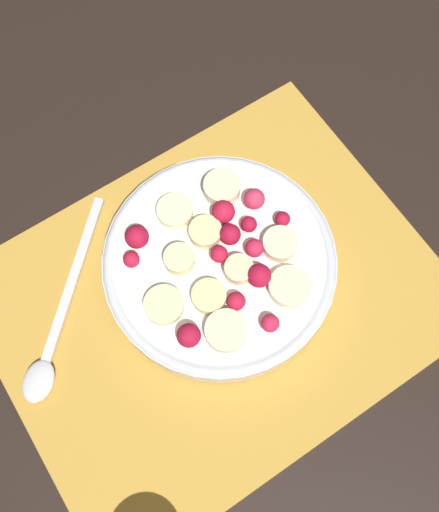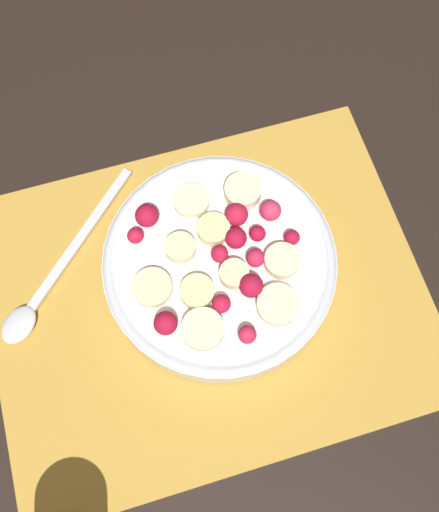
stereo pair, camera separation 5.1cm
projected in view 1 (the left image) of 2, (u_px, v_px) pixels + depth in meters
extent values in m
plane|color=black|center=(215.00, 298.00, 0.54)|extent=(3.00, 3.00, 0.00)
cube|color=gold|center=(215.00, 298.00, 0.54)|extent=(0.41, 0.32, 0.01)
cylinder|color=silver|center=(220.00, 265.00, 0.53)|extent=(0.22, 0.22, 0.03)
torus|color=silver|center=(220.00, 261.00, 0.52)|extent=(0.22, 0.22, 0.01)
cylinder|color=white|center=(220.00, 259.00, 0.52)|extent=(0.19, 0.19, 0.00)
cylinder|color=beige|center=(236.00, 266.00, 0.51)|extent=(0.03, 0.03, 0.01)
cylinder|color=beige|center=(179.00, 259.00, 0.51)|extent=(0.04, 0.04, 0.01)
cylinder|color=#F4EAB7|center=(222.00, 188.00, 0.53)|extent=(0.05, 0.05, 0.01)
cylinder|color=#F4EAB7|center=(226.00, 331.00, 0.49)|extent=(0.05, 0.05, 0.01)
cylinder|color=#F4EAB7|center=(289.00, 287.00, 0.50)|extent=(0.04, 0.04, 0.01)
cylinder|color=#F4EAB7|center=(283.00, 247.00, 0.51)|extent=(0.04, 0.04, 0.01)
cylinder|color=#F4EAB7|center=(175.00, 211.00, 0.53)|extent=(0.05, 0.05, 0.01)
cylinder|color=beige|center=(205.00, 232.00, 0.52)|extent=(0.03, 0.03, 0.01)
cylinder|color=beige|center=(164.00, 305.00, 0.50)|extent=(0.04, 0.04, 0.01)
cylinder|color=beige|center=(209.00, 296.00, 0.50)|extent=(0.04, 0.04, 0.01)
sphere|color=#B21433|center=(189.00, 335.00, 0.48)|extent=(0.02, 0.02, 0.02)
sphere|color=#B21433|center=(259.00, 276.00, 0.50)|extent=(0.02, 0.02, 0.02)
sphere|color=red|center=(223.00, 212.00, 0.52)|extent=(0.02, 0.02, 0.02)
sphere|color=#B21433|center=(249.00, 224.00, 0.52)|extent=(0.02, 0.02, 0.02)
sphere|color=#D12347|center=(270.00, 323.00, 0.49)|extent=(0.02, 0.02, 0.02)
sphere|color=#D12347|center=(255.00, 248.00, 0.51)|extent=(0.02, 0.02, 0.02)
sphere|color=red|center=(219.00, 254.00, 0.51)|extent=(0.02, 0.02, 0.02)
sphere|color=#DB3356|center=(254.00, 199.00, 0.53)|extent=(0.02, 0.02, 0.02)
sphere|color=red|center=(236.00, 301.00, 0.49)|extent=(0.02, 0.02, 0.02)
sphere|color=#B21433|center=(137.00, 237.00, 0.51)|extent=(0.02, 0.02, 0.02)
sphere|color=#B21433|center=(230.00, 234.00, 0.51)|extent=(0.02, 0.02, 0.02)
sphere|color=#B21433|center=(282.00, 219.00, 0.52)|extent=(0.01, 0.01, 0.01)
sphere|color=red|center=(131.00, 260.00, 0.51)|extent=(0.01, 0.01, 0.01)
cube|color=silver|center=(74.00, 276.00, 0.54)|extent=(0.13, 0.12, 0.00)
ellipsoid|color=silver|center=(38.00, 381.00, 0.51)|extent=(0.05, 0.05, 0.01)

